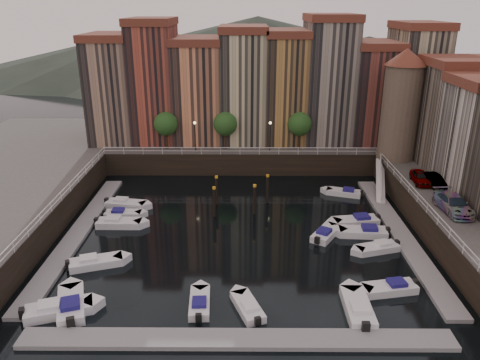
{
  "coord_description": "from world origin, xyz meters",
  "views": [
    {
      "loc": [
        0.39,
        -43.15,
        21.85
      ],
      "look_at": [
        0.08,
        4.0,
        3.94
      ],
      "focal_mm": 35.0,
      "sensor_mm": 36.0,
      "label": 1
    }
  ],
  "objects_px": {
    "corner_tower": "(401,103)",
    "boat_left_0": "(57,309)",
    "boat_left_1": "(95,262)",
    "car_b": "(433,181)",
    "mooring_pilings": "(238,196)",
    "car_c": "(453,205)",
    "gangway": "(381,178)",
    "boat_left_2": "(118,223)",
    "car_a": "(420,178)"
  },
  "relations": [
    {
      "from": "boat_left_0",
      "to": "car_a",
      "type": "xyz_separation_m",
      "value": [
        33.52,
        19.44,
        3.29
      ]
    },
    {
      "from": "mooring_pilings",
      "to": "boat_left_2",
      "type": "relative_size",
      "value": 1.29
    },
    {
      "from": "gangway",
      "to": "car_a",
      "type": "relative_size",
      "value": 2.06
    },
    {
      "from": "gangway",
      "to": "car_b",
      "type": "distance_m",
      "value": 7.03
    },
    {
      "from": "boat_left_0",
      "to": "boat_left_2",
      "type": "bearing_deg",
      "value": 68.44
    },
    {
      "from": "boat_left_1",
      "to": "car_b",
      "type": "bearing_deg",
      "value": 0.51
    },
    {
      "from": "boat_left_0",
      "to": "boat_left_1",
      "type": "bearing_deg",
      "value": 65.42
    },
    {
      "from": "boat_left_2",
      "to": "gangway",
      "type": "bearing_deg",
      "value": 18.17
    },
    {
      "from": "corner_tower",
      "to": "gangway",
      "type": "height_order",
      "value": "corner_tower"
    },
    {
      "from": "car_a",
      "to": "boat_left_2",
      "type": "bearing_deg",
      "value": -167.38
    },
    {
      "from": "boat_left_2",
      "to": "car_c",
      "type": "distance_m",
      "value": 33.39
    },
    {
      "from": "boat_left_1",
      "to": "car_c",
      "type": "relative_size",
      "value": 0.9
    },
    {
      "from": "gangway",
      "to": "boat_left_1",
      "type": "xyz_separation_m",
      "value": [
        -29.81,
        -17.21,
        -1.54
      ]
    },
    {
      "from": "car_a",
      "to": "car_c",
      "type": "relative_size",
      "value": 0.74
    },
    {
      "from": "boat_left_1",
      "to": "boat_left_0",
      "type": "bearing_deg",
      "value": -114.98
    },
    {
      "from": "car_b",
      "to": "car_c",
      "type": "xyz_separation_m",
      "value": [
        -0.64,
        -6.61,
        0.12
      ]
    },
    {
      "from": "corner_tower",
      "to": "boat_left_0",
      "type": "bearing_deg",
      "value": -139.54
    },
    {
      "from": "gangway",
      "to": "boat_left_0",
      "type": "distance_m",
      "value": 38.92
    },
    {
      "from": "mooring_pilings",
      "to": "boat_left_0",
      "type": "height_order",
      "value": "mooring_pilings"
    },
    {
      "from": "corner_tower",
      "to": "car_b",
      "type": "xyz_separation_m",
      "value": [
        1.14,
        -9.99,
        -6.52
      ]
    },
    {
      "from": "boat_left_2",
      "to": "car_b",
      "type": "bearing_deg",
      "value": 7.23
    },
    {
      "from": "car_a",
      "to": "car_b",
      "type": "distance_m",
      "value": 1.41
    },
    {
      "from": "car_c",
      "to": "car_a",
      "type": "bearing_deg",
      "value": 89.35
    },
    {
      "from": "corner_tower",
      "to": "car_c",
      "type": "relative_size",
      "value": 2.52
    },
    {
      "from": "gangway",
      "to": "mooring_pilings",
      "type": "height_order",
      "value": "gangway"
    },
    {
      "from": "boat_left_0",
      "to": "car_b",
      "type": "distance_m",
      "value": 39.4
    },
    {
      "from": "car_b",
      "to": "boat_left_2",
      "type": "bearing_deg",
      "value": 170.69
    },
    {
      "from": "boat_left_1",
      "to": "car_a",
      "type": "bearing_deg",
      "value": 2.47
    },
    {
      "from": "car_c",
      "to": "boat_left_2",
      "type": "bearing_deg",
      "value": 171.15
    },
    {
      "from": "mooring_pilings",
      "to": "boat_left_2",
      "type": "height_order",
      "value": "mooring_pilings"
    },
    {
      "from": "car_b",
      "to": "boat_left_0",
      "type": "bearing_deg",
      "value": -167.61
    },
    {
      "from": "corner_tower",
      "to": "car_c",
      "type": "bearing_deg",
      "value": -88.3
    },
    {
      "from": "boat_left_0",
      "to": "car_c",
      "type": "distance_m",
      "value": 36.16
    },
    {
      "from": "boat_left_1",
      "to": "car_b",
      "type": "relative_size",
      "value": 1.21
    },
    {
      "from": "car_b",
      "to": "car_c",
      "type": "bearing_deg",
      "value": -111.36
    },
    {
      "from": "mooring_pilings",
      "to": "car_b",
      "type": "height_order",
      "value": "car_b"
    },
    {
      "from": "car_b",
      "to": "car_a",
      "type": "bearing_deg",
      "value": 124.98
    },
    {
      "from": "gangway",
      "to": "car_b",
      "type": "bearing_deg",
      "value": -53.66
    },
    {
      "from": "gangway",
      "to": "boat_left_1",
      "type": "bearing_deg",
      "value": -150.0
    },
    {
      "from": "boat_left_2",
      "to": "car_c",
      "type": "bearing_deg",
      "value": -4.05
    },
    {
      "from": "gangway",
      "to": "car_c",
      "type": "relative_size",
      "value": 1.52
    },
    {
      "from": "boat_left_1",
      "to": "car_c",
      "type": "xyz_separation_m",
      "value": [
        33.2,
        5.11,
        3.42
      ]
    },
    {
      "from": "boat_left_0",
      "to": "car_a",
      "type": "bearing_deg",
      "value": 11.92
    },
    {
      "from": "gangway",
      "to": "boat_left_1",
      "type": "height_order",
      "value": "gangway"
    },
    {
      "from": "boat_left_1",
      "to": "car_c",
      "type": "bearing_deg",
      "value": -9.85
    },
    {
      "from": "mooring_pilings",
      "to": "car_c",
      "type": "bearing_deg",
      "value": -19.26
    },
    {
      "from": "corner_tower",
      "to": "mooring_pilings",
      "type": "distance_m",
      "value": 23.78
    },
    {
      "from": "mooring_pilings",
      "to": "car_b",
      "type": "distance_m",
      "value": 21.34
    },
    {
      "from": "corner_tower",
      "to": "boat_left_2",
      "type": "relative_size",
      "value": 2.82
    },
    {
      "from": "mooring_pilings",
      "to": "car_c",
      "type": "distance_m",
      "value": 21.92
    }
  ]
}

